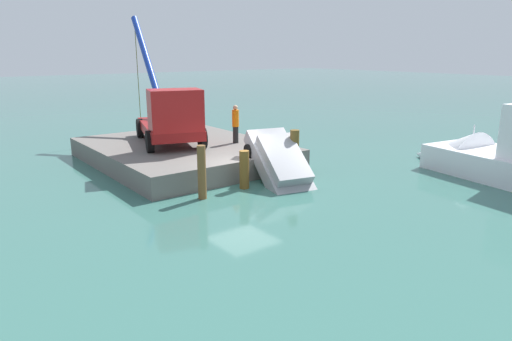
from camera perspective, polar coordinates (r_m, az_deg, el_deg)
ground at (r=19.14m, az=-1.66°, el=-1.74°), size 200.00×200.00×0.00m
dock at (r=23.31m, az=-9.17°, el=2.24°), size 10.03×8.04×0.93m
crane_truck at (r=22.74m, az=-10.71°, el=6.68°), size 9.91×4.12×6.55m
dock_worker at (r=22.93m, az=-2.57°, el=5.88°), size 0.34×0.34×1.90m
salvaged_car at (r=19.07m, az=3.39°, el=0.21°), size 4.46×2.81×3.18m
moored_yacht at (r=22.56m, az=29.35°, el=0.24°), size 12.02×5.08×6.09m
piling_near at (r=17.15m, az=-6.79°, el=-0.23°), size 0.32×0.32×2.05m
piling_mid at (r=18.42m, az=-1.47°, el=0.11°), size 0.39×0.39×1.56m
piling_far at (r=19.79m, az=4.81°, el=1.98°), size 0.39×0.39×2.16m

